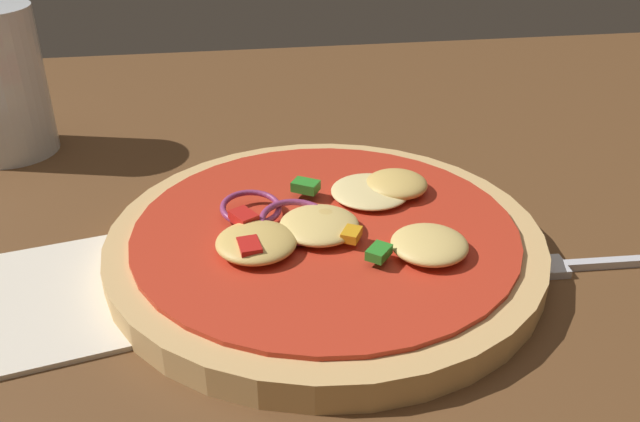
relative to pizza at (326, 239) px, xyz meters
The scene contains 3 objects.
dining_table 0.04m from the pizza, 42.12° to the left, with size 1.38×0.88×0.04m.
pizza is the anchor object (origin of this frame).
fork 0.16m from the pizza, 13.58° to the right, with size 0.17×0.02×0.01m.
Camera 1 is at (-0.08, -0.36, 0.26)m, focal length 37.57 mm.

